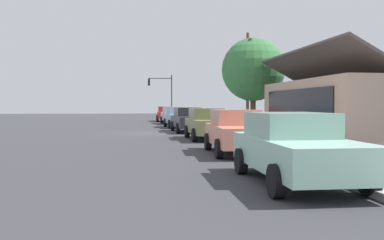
{
  "coord_description": "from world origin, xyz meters",
  "views": [
    {
      "loc": [
        26.81,
        -1.02,
        1.78
      ],
      "look_at": [
        0.25,
        2.78,
        0.81
      ],
      "focal_mm": 39.82,
      "sensor_mm": 36.0,
      "label": 1
    }
  ],
  "objects_px": {
    "car_charcoal": "(188,119)",
    "traffic_light_main": "(162,90)",
    "car_seafoam": "(295,147)",
    "car_silver": "(173,115)",
    "fire_hydrant_red": "(186,118)",
    "shade_tree": "(253,70)",
    "car_cherry": "(166,114)",
    "car_skyblue": "(179,117)",
    "car_olive": "(207,123)",
    "utility_pole_wooden": "(248,78)",
    "car_coral": "(237,131)"
  },
  "relations": [
    {
      "from": "car_charcoal",
      "to": "traffic_light_main",
      "type": "bearing_deg",
      "value": 179.15
    },
    {
      "from": "car_seafoam",
      "to": "car_silver",
      "type": "bearing_deg",
      "value": -178.88
    },
    {
      "from": "traffic_light_main",
      "to": "fire_hydrant_red",
      "type": "distance_m",
      "value": 8.61
    },
    {
      "from": "car_charcoal",
      "to": "shade_tree",
      "type": "distance_m",
      "value": 9.3
    },
    {
      "from": "car_cherry",
      "to": "traffic_light_main",
      "type": "xyz_separation_m",
      "value": [
        -3.59,
        -0.09,
        2.68
      ]
    },
    {
      "from": "car_skyblue",
      "to": "car_olive",
      "type": "distance_m",
      "value": 11.52
    },
    {
      "from": "traffic_light_main",
      "to": "fire_hydrant_red",
      "type": "relative_size",
      "value": 7.32
    },
    {
      "from": "car_cherry",
      "to": "utility_pole_wooden",
      "type": "bearing_deg",
      "value": 27.1
    },
    {
      "from": "fire_hydrant_red",
      "to": "car_coral",
      "type": "bearing_deg",
      "value": -3.15
    },
    {
      "from": "shade_tree",
      "to": "fire_hydrant_red",
      "type": "distance_m",
      "value": 9.68
    },
    {
      "from": "car_coral",
      "to": "shade_tree",
      "type": "height_order",
      "value": "shade_tree"
    },
    {
      "from": "car_cherry",
      "to": "car_skyblue",
      "type": "xyz_separation_m",
      "value": [
        12.2,
        0.04,
        -0.0
      ]
    },
    {
      "from": "car_seafoam",
      "to": "utility_pole_wooden",
      "type": "distance_m",
      "value": 24.66
    },
    {
      "from": "car_coral",
      "to": "traffic_light_main",
      "type": "height_order",
      "value": "traffic_light_main"
    },
    {
      "from": "car_seafoam",
      "to": "car_olive",
      "type": "bearing_deg",
      "value": -179.4
    },
    {
      "from": "car_silver",
      "to": "car_olive",
      "type": "xyz_separation_m",
      "value": [
        17.56,
        0.03,
        -0.0
      ]
    },
    {
      "from": "car_olive",
      "to": "car_silver",
      "type": "bearing_deg",
      "value": -179.81
    },
    {
      "from": "car_coral",
      "to": "fire_hydrant_red",
      "type": "relative_size",
      "value": 6.19
    },
    {
      "from": "utility_pole_wooden",
      "to": "traffic_light_main",
      "type": "bearing_deg",
      "value": -160.24
    },
    {
      "from": "traffic_light_main",
      "to": "fire_hydrant_red",
      "type": "bearing_deg",
      "value": 11.87
    },
    {
      "from": "car_charcoal",
      "to": "fire_hydrant_red",
      "type": "bearing_deg",
      "value": 172.29
    },
    {
      "from": "car_skyblue",
      "to": "shade_tree",
      "type": "relative_size",
      "value": 0.63
    },
    {
      "from": "car_olive",
      "to": "shade_tree",
      "type": "distance_m",
      "value": 13.85
    },
    {
      "from": "car_charcoal",
      "to": "car_seafoam",
      "type": "distance_m",
      "value": 18.29
    },
    {
      "from": "car_charcoal",
      "to": "car_silver",
      "type": "bearing_deg",
      "value": 178.11
    },
    {
      "from": "traffic_light_main",
      "to": "utility_pole_wooden",
      "type": "distance_m",
      "value": 16.75
    },
    {
      "from": "car_coral",
      "to": "fire_hydrant_red",
      "type": "height_order",
      "value": "car_coral"
    },
    {
      "from": "car_charcoal",
      "to": "utility_pole_wooden",
      "type": "relative_size",
      "value": 0.63
    },
    {
      "from": "car_olive",
      "to": "fire_hydrant_red",
      "type": "bearing_deg",
      "value": 176.09
    },
    {
      "from": "traffic_light_main",
      "to": "car_seafoam",
      "type": "bearing_deg",
      "value": 0.18
    },
    {
      "from": "traffic_light_main",
      "to": "utility_pole_wooden",
      "type": "height_order",
      "value": "utility_pole_wooden"
    },
    {
      "from": "utility_pole_wooden",
      "to": "car_skyblue",
      "type": "bearing_deg",
      "value": -89.62
    },
    {
      "from": "fire_hydrant_red",
      "to": "shade_tree",
      "type": "bearing_deg",
      "value": 31.38
    },
    {
      "from": "car_olive",
      "to": "shade_tree",
      "type": "xyz_separation_m",
      "value": [
        -11.93,
        5.93,
        3.79
      ]
    },
    {
      "from": "car_silver",
      "to": "car_charcoal",
      "type": "relative_size",
      "value": 1.0
    },
    {
      "from": "utility_pole_wooden",
      "to": "shade_tree",
      "type": "bearing_deg",
      "value": 123.27
    },
    {
      "from": "car_skyblue",
      "to": "car_seafoam",
      "type": "relative_size",
      "value": 0.96
    },
    {
      "from": "car_olive",
      "to": "car_charcoal",
      "type": "bearing_deg",
      "value": -178.31
    },
    {
      "from": "car_seafoam",
      "to": "traffic_light_main",
      "type": "distance_m",
      "value": 39.68
    },
    {
      "from": "shade_tree",
      "to": "utility_pole_wooden",
      "type": "distance_m",
      "value": 0.96
    },
    {
      "from": "car_charcoal",
      "to": "car_coral",
      "type": "xyz_separation_m",
      "value": [
        12.43,
        0.11,
        -0.0
      ]
    },
    {
      "from": "car_coral",
      "to": "car_silver",
      "type": "bearing_deg",
      "value": -177.54
    },
    {
      "from": "car_silver",
      "to": "utility_pole_wooden",
      "type": "bearing_deg",
      "value": 39.56
    },
    {
      "from": "car_cherry",
      "to": "fire_hydrant_red",
      "type": "height_order",
      "value": "car_cherry"
    },
    {
      "from": "car_olive",
      "to": "utility_pole_wooden",
      "type": "distance_m",
      "value": 13.11
    },
    {
      "from": "shade_tree",
      "to": "utility_pole_wooden",
      "type": "xyz_separation_m",
      "value": [
        0.37,
        -0.57,
        -0.68
      ]
    },
    {
      "from": "car_skyblue",
      "to": "fire_hydrant_red",
      "type": "bearing_deg",
      "value": 166.46
    },
    {
      "from": "car_olive",
      "to": "traffic_light_main",
      "type": "bearing_deg",
      "value": -179.27
    },
    {
      "from": "car_seafoam",
      "to": "shade_tree",
      "type": "bearing_deg",
      "value": 167.25
    },
    {
      "from": "fire_hydrant_red",
      "to": "car_cherry",
      "type": "bearing_deg",
      "value": -159.98
    }
  ]
}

